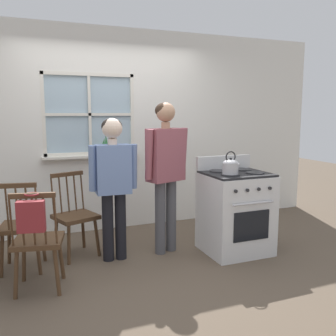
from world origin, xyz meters
TOP-DOWN VIEW (x-y plane):
  - ground_plane at (0.00, 0.00)m, footprint 16.00×16.00m
  - wall_back at (0.01, 1.40)m, footprint 6.40×0.16m
  - chair_by_window at (-1.04, -0.17)m, footprint 0.50×0.48m
  - chair_center_cluster at (-1.17, 0.35)m, footprint 0.49×0.47m
  - chair_near_stove at (-0.61, 0.55)m, footprint 0.53×0.52m
  - person_elderly_left at (-0.23, 0.27)m, footprint 0.52×0.24m
  - person_teen_center at (0.37, 0.27)m, footprint 0.58×0.33m
  - stove at (1.11, -0.01)m, footprint 0.71×0.68m
  - kettle at (0.95, -0.14)m, footprint 0.21×0.17m
  - potted_plant at (-0.09, 1.31)m, footprint 0.15×0.15m
  - handbag at (-1.09, -0.40)m, footprint 0.23×0.22m

SIDE VIEW (x-z plane):
  - ground_plane at x=0.00m, z-range 0.00..0.00m
  - chair_by_window at x=-1.04m, z-range -0.02..0.91m
  - chair_center_cluster at x=-1.17m, z-range -0.02..0.91m
  - chair_near_stove at x=-0.61m, z-range -0.02..0.91m
  - stove at x=1.11m, z-range -0.07..1.02m
  - handbag at x=-1.09m, z-range 0.61..0.91m
  - person_elderly_left at x=-0.23m, z-range 0.17..1.71m
  - kettle at x=0.95m, z-range 0.90..1.15m
  - person_teen_center at x=0.37m, z-range 0.19..1.90m
  - potted_plant at x=-0.09m, z-range 0.97..1.26m
  - wall_back at x=0.01m, z-range -0.01..2.69m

